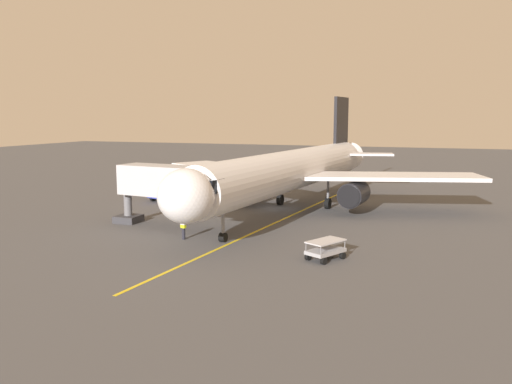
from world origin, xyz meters
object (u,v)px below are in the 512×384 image
at_px(ground_crew_marshaller, 183,228).
at_px(airplane, 294,170).
at_px(jet_bridge, 181,183).
at_px(box_truck_near_nose, 169,187).
at_px(baggage_cart_portside, 326,250).

bearing_deg(ground_crew_marshaller, airplane, -108.58).
bearing_deg(jet_bridge, airplane, -121.94).
relative_size(jet_bridge, ground_crew_marshaller, 6.73).
relative_size(jet_bridge, box_truck_near_nose, 2.32).
bearing_deg(box_truck_near_nose, baggage_cart_portside, 140.34).
bearing_deg(baggage_cart_portside, airplane, -67.42).
bearing_deg(airplane, box_truck_near_nose, -7.87).
height_order(jet_bridge, baggage_cart_portside, jet_bridge).
relative_size(ground_crew_marshaller, box_truck_near_nose, 0.35).
xyz_separation_m(ground_crew_marshaller, box_truck_near_nose, (10.25, -16.02, 0.50)).
distance_m(jet_bridge, ground_crew_marshaller, 4.81).
relative_size(airplane, jet_bridge, 3.50).
xyz_separation_m(box_truck_near_nose, baggage_cart_portside, (-21.49, 17.82, -0.73)).
bearing_deg(jet_bridge, box_truck_near_nose, -56.66).
xyz_separation_m(airplane, ground_crew_marshaller, (4.69, 13.95, -3.12)).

